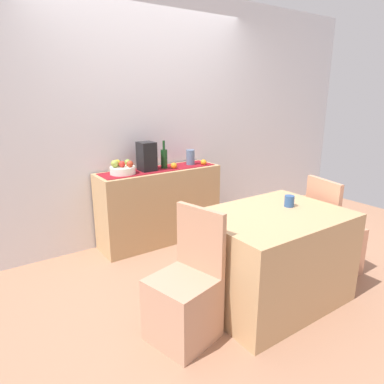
{
  "coord_description": "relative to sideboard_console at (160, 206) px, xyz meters",
  "views": [
    {
      "loc": [
        -1.79,
        -2.29,
        1.63
      ],
      "look_at": [
        0.02,
        0.34,
        0.7
      ],
      "focal_mm": 32.24,
      "sensor_mm": 36.0,
      "label": 1
    }
  ],
  "objects": [
    {
      "name": "apple_right",
      "position": [
        -0.36,
        -0.06,
        0.53
      ],
      "size": [
        0.07,
        0.07,
        0.07
      ],
      "primitive_type": "sphere",
      "color": "#B13720",
      "rests_on": "fruit_bowl"
    },
    {
      "name": "room_wall_rear",
      "position": [
        0.01,
        0.26,
        0.94
      ],
      "size": [
        6.4,
        0.06,
        2.7
      ],
      "primitive_type": "cube",
      "color": "silver",
      "rests_on": "ground"
    },
    {
      "name": "apple_rear",
      "position": [
        -0.45,
        0.06,
        0.53
      ],
      "size": [
        0.07,
        0.07,
        0.07
      ],
      "primitive_type": "sphere",
      "color": "gold",
      "rests_on": "fruit_bowl"
    },
    {
      "name": "wine_bottle",
      "position": [
        0.07,
        0.0,
        0.53
      ],
      "size": [
        0.07,
        0.07,
        0.31
      ],
      "color": "#173D1A",
      "rests_on": "sideboard_console"
    },
    {
      "name": "dining_table",
      "position": [
        0.16,
        -1.52,
        -0.04
      ],
      "size": [
        1.13,
        0.83,
        0.74
      ],
      "primitive_type": "cube",
      "color": "tan",
      "rests_on": "ground"
    },
    {
      "name": "table_runner",
      "position": [
        0.0,
        0.0,
        0.42
      ],
      "size": [
        1.29,
        0.32,
        0.01
      ],
      "primitive_type": "cube",
      "color": "maroon",
      "rests_on": "sideboard_console"
    },
    {
      "name": "chair_near_window",
      "position": [
        -0.67,
        -1.51,
        -0.15
      ],
      "size": [
        0.48,
        0.48,
        0.9
      ],
      "color": "tan",
      "rests_on": "ground"
    },
    {
      "name": "fruit_bowl",
      "position": [
        -0.42,
        0.0,
        0.46
      ],
      "size": [
        0.26,
        0.26,
        0.07
      ],
      "primitive_type": "cylinder",
      "color": "white",
      "rests_on": "table_runner"
    },
    {
      "name": "sideboard_console",
      "position": [
        0.0,
        0.0,
        0.0
      ],
      "size": [
        1.37,
        0.42,
        0.83
      ],
      "primitive_type": "cube",
      "color": "tan",
      "rests_on": "ground"
    },
    {
      "name": "orange_loose_near_bowl",
      "position": [
        0.53,
        -0.09,
        0.45
      ],
      "size": [
        0.07,
        0.07,
        0.07
      ],
      "primitive_type": "sphere",
      "color": "orange",
      "rests_on": "sideboard_console"
    },
    {
      "name": "apple_front",
      "position": [
        -0.43,
        -0.02,
        0.52
      ],
      "size": [
        0.06,
        0.06,
        0.06
      ],
      "primitive_type": "sphere",
      "color": "red",
      "rests_on": "fruit_bowl"
    },
    {
      "name": "coffee_cup",
      "position": [
        0.37,
        -1.48,
        0.37
      ],
      "size": [
        0.08,
        0.08,
        0.09
      ],
      "primitive_type": "cylinder",
      "color": "#2D5086",
      "rests_on": "dining_table"
    },
    {
      "name": "ceramic_vase",
      "position": [
        0.41,
        0.0,
        0.5
      ],
      "size": [
        0.1,
        0.1,
        0.17
      ],
      "primitive_type": "cylinder",
      "color": "slate",
      "rests_on": "sideboard_console"
    },
    {
      "name": "apple_center",
      "position": [
        -0.35,
        0.03,
        0.53
      ],
      "size": [
        0.06,
        0.06,
        0.06
      ],
      "primitive_type": "sphere",
      "color": "#8CAD43",
      "rests_on": "fruit_bowl"
    },
    {
      "name": "coffee_maker",
      "position": [
        -0.14,
        0.0,
        0.57
      ],
      "size": [
        0.16,
        0.18,
        0.31
      ],
      "primitive_type": "cube",
      "color": "black",
      "rests_on": "sideboard_console"
    },
    {
      "name": "apple_left",
      "position": [
        -0.49,
        0.01,
        0.53
      ],
      "size": [
        0.08,
        0.08,
        0.08
      ],
      "primitive_type": "sphere",
      "color": "#91A33F",
      "rests_on": "fruit_bowl"
    },
    {
      "name": "chair_by_corner",
      "position": [
        0.98,
        -1.51,
        -0.15
      ],
      "size": [
        0.48,
        0.48,
        0.9
      ],
      "color": "tan",
      "rests_on": "ground"
    },
    {
      "name": "ground_plane",
      "position": [
        0.01,
        -0.92,
        -0.42
      ],
      "size": [
        6.4,
        6.4,
        0.02
      ],
      "primitive_type": "cube",
      "color": "#A37458",
      "rests_on": "ground"
    },
    {
      "name": "orange_loose_mid",
      "position": [
        0.15,
        -0.07,
        0.45
      ],
      "size": [
        0.07,
        0.07,
        0.07
      ],
      "primitive_type": "sphere",
      "color": "orange",
      "rests_on": "sideboard_console"
    }
  ]
}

